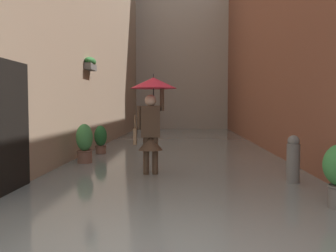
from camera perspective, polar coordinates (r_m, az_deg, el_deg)
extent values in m
plane|color=#605B56|center=(12.25, 1.89, -3.70)|extent=(60.00, 60.00, 0.00)
cube|color=slate|center=(12.24, 1.89, -3.47)|extent=(6.15, 24.57, 0.10)
cube|color=brown|center=(12.93, 18.59, 15.32)|extent=(1.80, 22.57, 8.45)
cube|color=black|center=(6.44, -23.11, -0.43)|extent=(0.08, 1.10, 2.20)
cube|color=#66605B|center=(10.93, -11.98, 8.98)|extent=(0.20, 0.70, 0.18)
ellipsoid|color=#2D7033|center=(10.95, -11.99, 9.81)|extent=(0.28, 0.76, 0.24)
cube|color=#A89989|center=(22.80, 2.19, 14.72)|extent=(8.95, 1.80, 12.02)
cube|color=#2D2319|center=(7.50, -3.40, -7.78)|extent=(0.13, 0.25, 0.10)
cylinder|color=#4C3828|center=(7.43, -3.41, -4.59)|extent=(0.13, 0.13, 0.74)
cube|color=#2D2319|center=(7.50, -2.02, -7.78)|extent=(0.13, 0.25, 0.10)
cylinder|color=#4C3828|center=(7.43, -2.02, -4.59)|extent=(0.13, 0.13, 0.74)
cube|color=#4C3828|center=(7.36, -2.73, 0.71)|extent=(0.40, 0.25, 0.63)
cone|color=#4C3828|center=(7.40, -2.72, -2.67)|extent=(0.54, 0.54, 0.28)
sphere|color=#DBB293|center=(7.36, -2.74, 4.01)|extent=(0.23, 0.23, 0.23)
cylinder|color=#4C3828|center=(7.36, -0.95, 4.10)|extent=(0.09, 0.09, 0.44)
cylinder|color=#4C3828|center=(7.37, -4.52, 1.29)|extent=(0.09, 0.09, 0.48)
cylinder|color=black|center=(7.36, -2.28, 4.94)|extent=(0.02, 0.02, 0.46)
cone|color=red|center=(7.37, -2.28, 6.72)|extent=(0.94, 0.94, 0.22)
cylinder|color=black|center=(7.38, -2.28, 7.81)|extent=(0.01, 0.01, 0.08)
cube|color=#8C6B4C|center=(7.37, -5.14, -1.60)|extent=(0.08, 0.28, 0.32)
torus|color=#8C6B4C|center=(7.36, -5.15, 0.57)|extent=(0.04, 0.30, 0.30)
cylinder|color=brown|center=(9.05, -12.84, -5.02)|extent=(0.35, 0.35, 0.39)
torus|color=brown|center=(9.03, -12.85, -3.80)|extent=(0.38, 0.38, 0.04)
ellipsoid|color=#428947|center=(8.99, -12.88, -1.75)|extent=(0.40, 0.40, 0.65)
cylinder|color=brown|center=(10.67, -10.42, -3.94)|extent=(0.29, 0.29, 0.31)
torus|color=brown|center=(10.65, -10.43, -3.10)|extent=(0.32, 0.32, 0.04)
ellipsoid|color=#23602D|center=(10.62, -10.45, -1.52)|extent=(0.36, 0.36, 0.59)
cylinder|color=slate|center=(6.96, 18.90, -5.91)|extent=(0.23, 0.23, 0.79)
sphere|color=slate|center=(6.91, 18.97, -2.24)|extent=(0.21, 0.21, 0.21)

